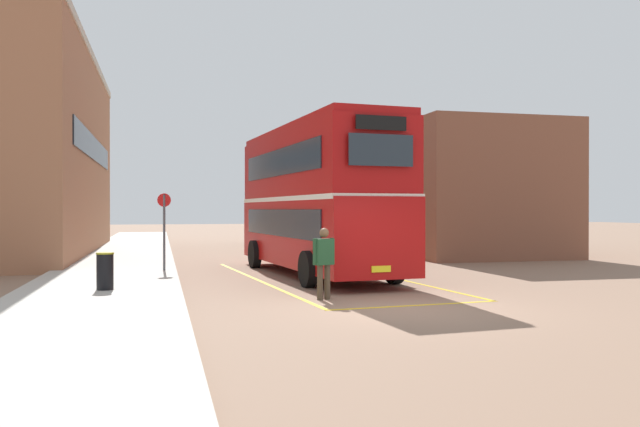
{
  "coord_description": "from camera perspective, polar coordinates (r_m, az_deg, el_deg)",
  "views": [
    {
      "loc": [
        -5.02,
        -12.95,
        2.11
      ],
      "look_at": [
        0.3,
        8.53,
        1.98
      ],
      "focal_mm": 36.27,
      "sensor_mm": 36.0,
      "label": 1
    }
  ],
  "objects": [
    {
      "name": "ground_plane",
      "position": [
        27.88,
        -3.51,
        -4.0
      ],
      "size": [
        135.6,
        135.6,
        0.0
      ],
      "primitive_type": "plane",
      "color": "#846651"
    },
    {
      "name": "sidewalk_left",
      "position": [
        29.85,
        -16.76,
        -3.59
      ],
      "size": [
        4.0,
        57.6,
        0.14
      ],
      "primitive_type": "cube",
      "color": "#B2ADA3",
      "rests_on": "ground"
    },
    {
      "name": "brick_building_left",
      "position": [
        33.17,
        -24.26,
        4.86
      ],
      "size": [
        5.83,
        20.41,
        9.48
      ],
      "color": "#9E6647",
      "rests_on": "ground"
    },
    {
      "name": "depot_building_right",
      "position": [
        34.95,
        9.63,
        1.8
      ],
      "size": [
        6.94,
        17.12,
        6.01
      ],
      "color": "brown",
      "rests_on": "ground"
    },
    {
      "name": "double_decker_bus",
      "position": [
        20.86,
        -0.35,
        1.44
      ],
      "size": [
        3.52,
        10.24,
        4.75
      ],
      "color": "black",
      "rests_on": "ground"
    },
    {
      "name": "single_deck_bus",
      "position": [
        38.33,
        -2.1,
        -0.36
      ],
      "size": [
        3.47,
        8.88,
        3.02
      ],
      "color": "black",
      "rests_on": "ground"
    },
    {
      "name": "pedestrian_boarding",
      "position": [
        15.17,
        0.33,
        -3.97
      ],
      "size": [
        0.53,
        0.39,
        1.68
      ],
      "color": "#473828",
      "rests_on": "ground"
    },
    {
      "name": "litter_bin",
      "position": [
        16.81,
        -18.44,
        -4.83
      ],
      "size": [
        0.43,
        0.43,
        0.92
      ],
      "color": "black",
      "rests_on": "sidewalk_left"
    },
    {
      "name": "bus_stop_sign",
      "position": [
        21.62,
        -13.59,
        -0.88
      ],
      "size": [
        0.43,
        0.14,
        2.5
      ],
      "color": "#4C4C51",
      "rests_on": "sidewalk_left"
    },
    {
      "name": "bay_marking_yellow",
      "position": [
        19.16,
        1.23,
        -5.98
      ],
      "size": [
        5.32,
        12.43,
        0.01
      ],
      "color": "gold",
      "rests_on": "ground"
    }
  ]
}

